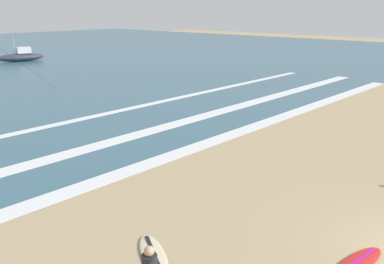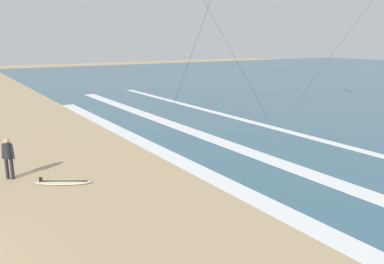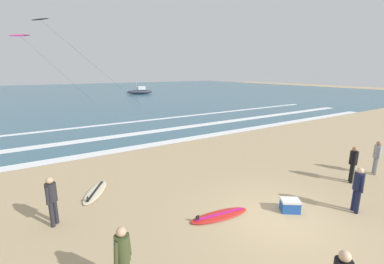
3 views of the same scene
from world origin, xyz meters
name	(u,v)px [view 1 (image 1 of 3)]	position (x,y,z in m)	size (l,w,h in m)	color
wave_foam_shoreline	(177,154)	(1.57, 10.21, 0.01)	(48.54, 0.92, 0.01)	white
wave_foam_mid_break	(88,149)	(-0.51, 13.70, 0.01)	(54.98, 0.96, 0.01)	white
wave_foam_outer_break	(16,133)	(-1.44, 18.41, 0.01)	(55.41, 0.61, 0.01)	white
surfboard_near_water	(357,263)	(-1.54, 1.16, 0.05)	(2.16, 0.87, 0.25)	red
surfboard_right_spare	(153,255)	(-4.60, 5.17, 0.05)	(1.61, 2.11, 0.25)	beige
offshore_boat	(21,56)	(13.74, 46.52, 0.55)	(5.47, 3.07, 2.70)	#2D3342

